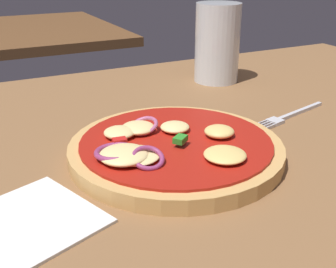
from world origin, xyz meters
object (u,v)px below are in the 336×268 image
at_px(beer_glass, 217,48).
at_px(fork, 286,117).
at_px(pizza, 173,148).
at_px(napkin, 17,227).

bearing_deg(beer_glass, fork, -94.00).
xyz_separation_m(pizza, beer_glass, (0.21, 0.24, 0.05)).
relative_size(fork, napkin, 1.02).
bearing_deg(napkin, fork, 14.41).
xyz_separation_m(pizza, fork, (0.20, 0.04, -0.01)).
bearing_deg(napkin, pizza, 18.65).
height_order(pizza, napkin, pizza).
bearing_deg(fork, napkin, -165.59).
height_order(pizza, beer_glass, beer_glass).
distance_m(pizza, fork, 0.20).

